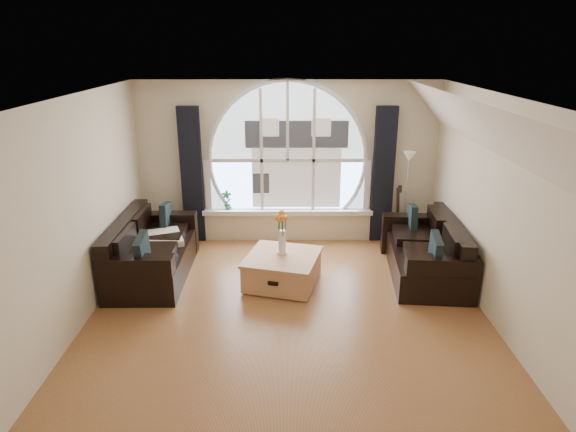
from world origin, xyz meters
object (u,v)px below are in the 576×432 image
(vase_flowers, at_px, (282,228))
(potted_plant, at_px, (227,200))
(sofa_right, at_px, (425,250))
(guitar, at_px, (396,214))
(sofa_left, at_px, (153,250))
(coffee_chest, at_px, (283,268))
(floor_lamp, at_px, (406,199))

(vase_flowers, xyz_separation_m, potted_plant, (-0.96, 1.60, -0.11))
(sofa_right, relative_size, guitar, 1.77)
(sofa_left, height_order, sofa_right, sofa_left)
(sofa_left, xyz_separation_m, vase_flowers, (1.89, -0.21, 0.43))
(sofa_right, distance_m, coffee_chest, 2.11)
(vase_flowers, relative_size, floor_lamp, 0.44)
(potted_plant, bearing_deg, guitar, -3.63)
(vase_flowers, relative_size, potted_plant, 2.12)
(sofa_left, height_order, floor_lamp, floor_lamp)
(guitar, bearing_deg, coffee_chest, -144.93)
(coffee_chest, xyz_separation_m, guitar, (1.91, 1.50, 0.29))
(coffee_chest, distance_m, guitar, 2.45)
(floor_lamp, height_order, potted_plant, floor_lamp)
(sofa_right, height_order, potted_plant, potted_plant)
(floor_lamp, distance_m, guitar, 0.30)
(coffee_chest, distance_m, floor_lamp, 2.58)
(sofa_left, distance_m, potted_plant, 1.70)
(sofa_right, bearing_deg, sofa_left, -174.99)
(potted_plant, bearing_deg, vase_flowers, -59.18)
(sofa_left, height_order, vase_flowers, vase_flowers)
(coffee_chest, bearing_deg, potted_plant, 134.78)
(guitar, xyz_separation_m, potted_plant, (-2.87, 0.18, 0.19))
(sofa_right, bearing_deg, vase_flowers, -169.21)
(sofa_left, relative_size, coffee_chest, 2.01)
(sofa_left, bearing_deg, coffee_chest, -9.41)
(vase_flowers, relative_size, guitar, 0.66)
(coffee_chest, distance_m, potted_plant, 2.00)
(coffee_chest, relative_size, vase_flowers, 1.39)
(sofa_left, bearing_deg, potted_plant, 55.68)
(sofa_right, height_order, vase_flowers, vase_flowers)
(vase_flowers, height_order, floor_lamp, floor_lamp)
(sofa_right, xyz_separation_m, coffee_chest, (-2.08, -0.29, -0.16))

